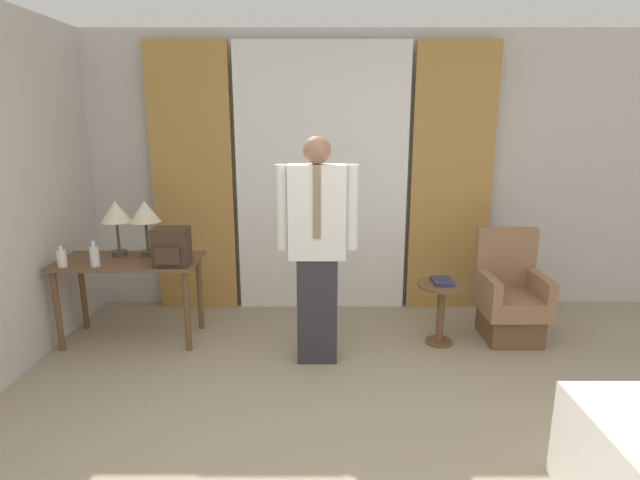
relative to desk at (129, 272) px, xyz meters
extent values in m
cube|color=beige|center=(1.64, 0.92, 0.73)|extent=(10.00, 0.06, 2.70)
cube|color=white|center=(1.64, 0.79, 0.67)|extent=(1.65, 0.06, 2.58)
cube|color=#B28442|center=(0.38, 0.79, 0.67)|extent=(0.78, 0.06, 2.58)
cube|color=#B28442|center=(2.90, 0.79, 0.67)|extent=(0.78, 0.06, 2.58)
cube|color=brown|center=(0.00, 0.00, 0.09)|extent=(1.18, 0.57, 0.03)
cylinder|color=brown|center=(-0.53, -0.23, -0.27)|extent=(0.05, 0.05, 0.69)
cylinder|color=brown|center=(0.53, -0.23, -0.27)|extent=(0.05, 0.05, 0.69)
cylinder|color=brown|center=(-0.53, 0.23, -0.27)|extent=(0.05, 0.05, 0.69)
cylinder|color=brown|center=(0.53, 0.23, -0.27)|extent=(0.05, 0.05, 0.69)
cylinder|color=#4C4238|center=(-0.12, 0.14, 0.13)|extent=(0.13, 0.13, 0.04)
cylinder|color=#4C4238|center=(-0.12, 0.14, 0.28)|extent=(0.02, 0.02, 0.26)
cone|color=beige|center=(-0.12, 0.14, 0.49)|extent=(0.26, 0.26, 0.18)
cylinder|color=#4C4238|center=(0.12, 0.14, 0.13)|extent=(0.13, 0.13, 0.04)
cylinder|color=#4C4238|center=(0.12, 0.14, 0.28)|extent=(0.02, 0.02, 0.26)
cone|color=beige|center=(0.12, 0.14, 0.49)|extent=(0.26, 0.26, 0.18)
cylinder|color=silver|center=(-0.45, -0.21, 0.17)|extent=(0.08, 0.08, 0.13)
cylinder|color=silver|center=(-0.45, -0.21, 0.26)|extent=(0.03, 0.03, 0.04)
cylinder|color=silver|center=(-0.19, -0.20, 0.19)|extent=(0.07, 0.07, 0.16)
cylinder|color=silver|center=(-0.19, -0.20, 0.29)|extent=(0.03, 0.03, 0.05)
cube|color=#422D23|center=(0.42, -0.15, 0.26)|extent=(0.28, 0.20, 0.31)
cube|color=#422D23|center=(0.42, -0.27, 0.21)|extent=(0.20, 0.03, 0.14)
cube|color=#2D2D33|center=(1.60, -0.40, -0.19)|extent=(0.31, 0.16, 0.85)
cube|color=white|center=(1.60, -0.40, 0.59)|extent=(0.43, 0.19, 0.71)
cube|color=#847556|center=(1.60, -0.50, 0.68)|extent=(0.06, 0.01, 0.53)
cylinder|color=white|center=(1.34, -0.40, 0.62)|extent=(0.09, 0.09, 0.64)
cylinder|color=white|center=(1.86, -0.40, 0.62)|extent=(0.09, 0.09, 0.64)
sphere|color=#936B51|center=(1.60, -0.40, 1.04)|extent=(0.21, 0.21, 0.21)
cube|color=brown|center=(3.28, 0.00, -0.49)|extent=(0.45, 0.47, 0.25)
cube|color=#936B4C|center=(3.28, 0.00, -0.29)|extent=(0.52, 0.55, 0.16)
cube|color=#936B4C|center=(3.28, 0.23, 0.06)|extent=(0.52, 0.10, 0.53)
cube|color=#936B4C|center=(3.05, 0.00, -0.12)|extent=(0.08, 0.55, 0.18)
cube|color=#936B4C|center=(3.50, 0.00, -0.12)|extent=(0.08, 0.55, 0.18)
cylinder|color=brown|center=(2.65, -0.09, -0.60)|extent=(0.22, 0.22, 0.02)
cylinder|color=brown|center=(2.65, -0.09, -0.36)|extent=(0.07, 0.07, 0.51)
cylinder|color=brown|center=(2.65, -0.09, -0.09)|extent=(0.41, 0.41, 0.02)
cube|color=#2D334C|center=(2.65, -0.08, -0.06)|extent=(0.16, 0.22, 0.03)
camera|label=1|loc=(1.62, -4.05, 1.27)|focal=28.00mm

